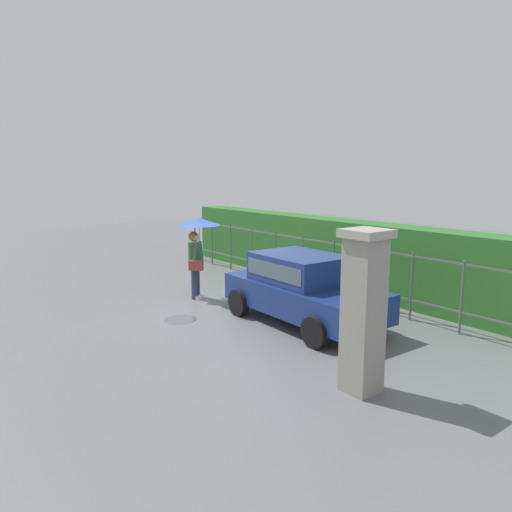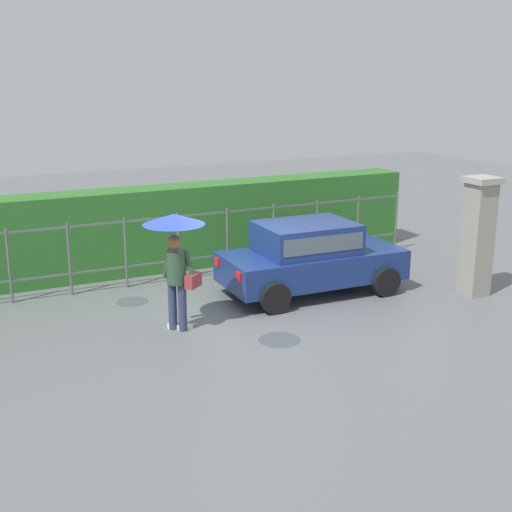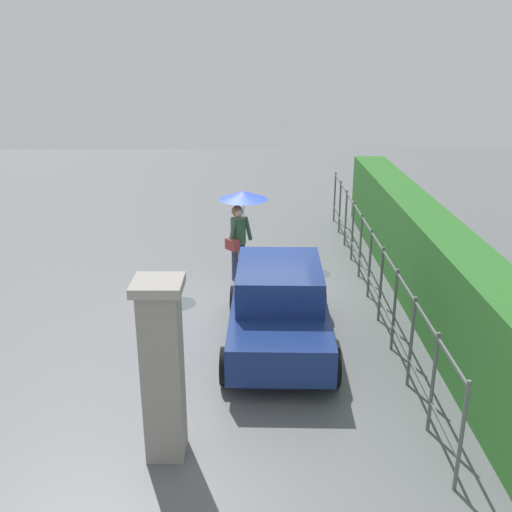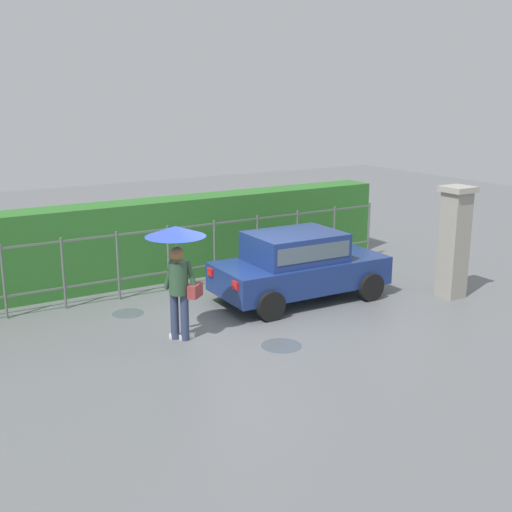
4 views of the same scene
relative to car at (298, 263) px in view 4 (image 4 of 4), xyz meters
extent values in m
plane|color=slate|center=(-1.54, -0.55, -0.80)|extent=(40.00, 40.00, 0.00)
cube|color=navy|center=(0.06, 0.00, -0.22)|extent=(3.73, 1.72, 0.60)
cube|color=navy|center=(-0.09, 0.00, 0.38)|extent=(1.93, 1.48, 0.60)
cube|color=#4C5B66|center=(-0.09, 0.00, 0.40)|extent=(1.78, 1.50, 0.33)
cylinder|color=black|center=(1.33, 0.81, -0.50)|extent=(0.60, 0.19, 0.60)
cylinder|color=black|center=(1.29, -0.87, -0.50)|extent=(0.60, 0.19, 0.60)
cylinder|color=black|center=(-1.17, 0.87, -0.50)|extent=(0.60, 0.19, 0.60)
cylinder|color=black|center=(-1.21, -0.81, -0.50)|extent=(0.60, 0.19, 0.60)
cube|color=red|center=(-1.79, 0.59, -0.07)|extent=(0.06, 0.20, 0.16)
cube|color=red|center=(-1.81, -0.51, -0.07)|extent=(0.06, 0.20, 0.16)
cylinder|color=#2D3856|center=(-3.20, -0.73, -0.37)|extent=(0.15, 0.15, 0.86)
cylinder|color=#2D3856|center=(-3.07, -0.88, -0.37)|extent=(0.15, 0.15, 0.86)
cube|color=white|center=(-3.15, -0.69, -0.76)|extent=(0.26, 0.10, 0.08)
cube|color=white|center=(-3.02, -0.84, -0.76)|extent=(0.26, 0.10, 0.08)
cylinder|color=#2D4C33|center=(-3.13, -0.80, 0.35)|extent=(0.34, 0.34, 0.58)
sphere|color=#DBAD89|center=(-3.13, -0.80, 0.78)|extent=(0.22, 0.22, 0.22)
sphere|color=olive|center=(-3.16, -0.82, 0.80)|extent=(0.25, 0.25, 0.25)
cylinder|color=#2D4C33|center=(-3.21, -0.58, 0.37)|extent=(0.21, 0.23, 0.56)
cylinder|color=#2D4C33|center=(-2.93, -0.92, 0.37)|extent=(0.21, 0.23, 0.56)
cylinder|color=#B2B2B7|center=(-3.11, -0.68, 0.69)|extent=(0.02, 0.02, 0.77)
cone|color=blue|center=(-3.11, -0.68, 1.17)|extent=(1.08, 1.08, 0.18)
cube|color=maroon|center=(-2.88, -0.93, 0.11)|extent=(0.36, 0.34, 0.24)
cube|color=gray|center=(2.97, -1.56, 0.35)|extent=(0.48, 0.48, 2.30)
cube|color=#9E998E|center=(2.97, -1.56, 1.56)|extent=(0.60, 0.60, 0.12)
cylinder|color=#59605B|center=(-5.60, 1.97, -0.05)|extent=(0.05, 0.05, 1.50)
cylinder|color=#59605B|center=(-4.44, 1.97, -0.05)|extent=(0.05, 0.05, 1.50)
cylinder|color=#59605B|center=(-3.28, 1.97, -0.05)|extent=(0.05, 0.05, 1.50)
cylinder|color=#59605B|center=(-2.13, 1.97, -0.05)|extent=(0.05, 0.05, 1.50)
cylinder|color=#59605B|center=(-0.97, 1.97, -0.05)|extent=(0.05, 0.05, 1.50)
cylinder|color=#59605B|center=(0.19, 1.97, -0.05)|extent=(0.05, 0.05, 1.50)
cylinder|color=#59605B|center=(1.35, 1.97, -0.05)|extent=(0.05, 0.05, 1.50)
cylinder|color=#59605B|center=(2.50, 1.97, -0.05)|extent=(0.05, 0.05, 1.50)
cylinder|color=#59605B|center=(3.66, 1.97, -0.05)|extent=(0.05, 0.05, 1.50)
cube|color=#59605B|center=(-2.13, 1.97, 0.62)|extent=(11.57, 0.03, 0.04)
cube|color=#59605B|center=(-2.13, 1.97, -0.35)|extent=(11.57, 0.03, 0.04)
cube|color=#2D6B28|center=(-2.13, 3.04, 0.15)|extent=(12.57, 0.90, 1.90)
cylinder|color=#4C545B|center=(-1.74, -2.01, -0.80)|extent=(0.72, 0.72, 0.00)
cylinder|color=#4C545B|center=(-3.45, 1.02, -0.80)|extent=(0.63, 0.63, 0.00)
camera|label=1|loc=(7.32, -6.84, 2.41)|focal=33.59mm
camera|label=2|loc=(-6.79, -11.53, 3.61)|focal=47.68mm
camera|label=3|loc=(9.30, -0.40, 4.17)|focal=40.93mm
camera|label=4|loc=(-7.62, -10.86, 3.54)|focal=45.26mm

